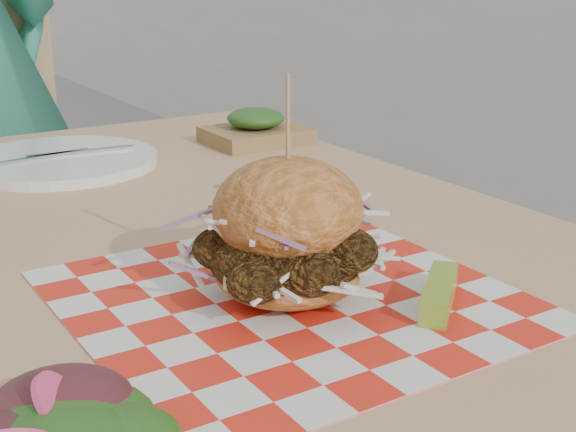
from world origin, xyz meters
The scene contains 6 objects.
patio_table centered at (0.19, 0.12, 0.67)m, with size 0.80×1.20×0.75m.
paper_liner centered at (0.21, -0.07, 0.75)m, with size 0.36×0.36×0.00m, color red.
sandwich centered at (0.21, -0.07, 0.81)m, with size 0.17×0.17×0.19m.
pickle_spear centered at (0.31, -0.16, 0.76)m, with size 0.10×0.02×0.02m, color #94AE32.
place_setting centered at (0.19, 0.49, 0.76)m, with size 0.27×0.27×0.02m.
kraft_tray centered at (0.49, 0.46, 0.77)m, with size 0.15×0.12×0.06m.
Camera 1 is at (-0.13, -0.61, 1.03)m, focal length 50.00 mm.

